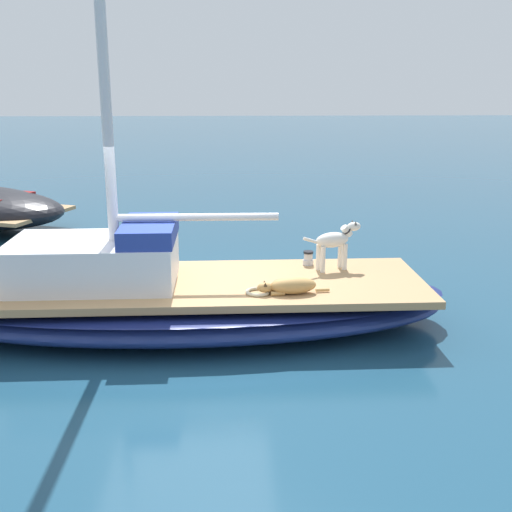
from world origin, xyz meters
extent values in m
plane|color=navy|center=(0.00, 0.00, 0.00)|extent=(120.00, 120.00, 0.00)
ellipsoid|color=navy|center=(0.00, 0.00, 0.28)|extent=(2.58, 7.23, 0.56)
ellipsoid|color=navy|center=(0.00, 0.00, 0.46)|extent=(2.60, 7.27, 0.08)
cube|color=tan|center=(0.00, 0.00, 0.61)|extent=(2.13, 6.65, 0.10)
cylinder|color=silver|center=(-0.01, -0.20, 1.56)|extent=(0.10, 2.20, 0.10)
cube|color=silver|center=(-0.01, 1.20, 0.96)|extent=(1.43, 2.22, 0.60)
cube|color=navy|center=(-0.01, 0.43, 1.38)|extent=(1.34, 0.72, 0.24)
ellipsoid|color=tan|center=(-0.58, -1.46, 0.77)|extent=(0.32, 0.62, 0.22)
ellipsoid|color=tan|center=(-0.61, -1.09, 0.76)|extent=(0.15, 0.21, 0.13)
cone|color=#45331C|center=(-0.66, -1.09, 0.82)|extent=(0.05, 0.05, 0.05)
cone|color=#45331C|center=(-0.57, -1.08, 0.82)|extent=(0.05, 0.05, 0.05)
cylinder|color=tan|center=(-0.66, -1.25, 0.69)|extent=(0.07, 0.18, 0.06)
cylinder|color=tan|center=(-0.54, -1.24, 0.69)|extent=(0.07, 0.18, 0.06)
cylinder|color=tan|center=(-0.54, -1.84, 0.69)|extent=(0.06, 0.18, 0.04)
ellipsoid|color=silver|center=(0.48, -2.12, 1.11)|extent=(0.39, 0.56, 0.22)
cylinder|color=silver|center=(0.60, -2.27, 0.85)|extent=(0.07, 0.07, 0.38)
cylinder|color=silver|center=(0.48, -2.31, 0.85)|extent=(0.07, 0.07, 0.38)
cylinder|color=silver|center=(0.48, -1.93, 0.85)|extent=(0.07, 0.07, 0.38)
cylinder|color=silver|center=(0.35, -1.97, 0.85)|extent=(0.07, 0.07, 0.38)
cylinder|color=silver|center=(0.56, -2.34, 1.22)|extent=(0.17, 0.21, 0.19)
ellipsoid|color=silver|center=(0.60, -2.45, 1.27)|extent=(0.20, 0.25, 0.13)
cone|color=#504E4A|center=(0.64, -2.44, 1.33)|extent=(0.05, 0.05, 0.06)
cone|color=#504E4A|center=(0.56, -2.47, 1.33)|extent=(0.05, 0.05, 0.06)
torus|color=black|center=(0.56, -2.34, 1.22)|extent=(0.17, 0.16, 0.10)
cylinder|color=silver|center=(0.35, -1.78, 1.14)|extent=(0.12, 0.22, 0.12)
cylinder|color=#B7B7BC|center=(0.74, -1.81, 0.70)|extent=(0.16, 0.16, 0.08)
cylinder|color=#B7B7BC|center=(0.74, -1.81, 0.79)|extent=(0.13, 0.13, 0.10)
cylinder|color=black|center=(0.74, -1.81, 0.86)|extent=(0.15, 0.15, 0.03)
torus|color=beige|center=(-0.55, -1.00, 0.68)|extent=(0.32, 0.32, 0.04)
camera|label=1|loc=(-8.18, -0.66, 3.27)|focal=43.76mm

